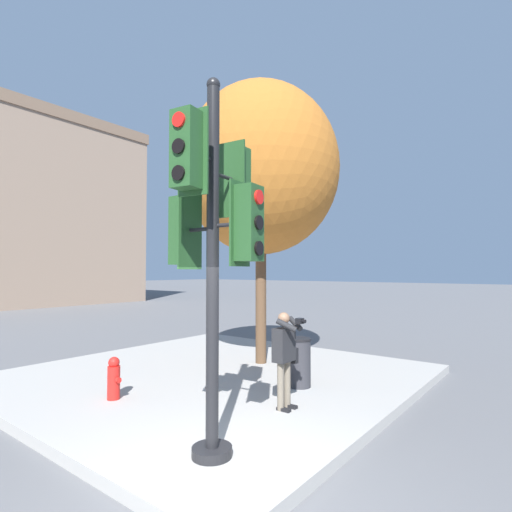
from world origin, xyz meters
name	(u,v)px	position (x,y,z in m)	size (l,w,h in m)	color
sidewalk_corner	(213,377)	(3.50, 3.50, 0.09)	(8.00, 8.00, 0.17)	#9E9B96
traffic_signal_pole	(214,228)	(0.59, 0.70, 2.99)	(1.38, 1.38, 4.73)	black
person_photographer	(285,351)	(2.56, 0.95, 1.11)	(0.58, 0.54, 1.59)	black
street_tree	(261,170)	(4.93, 3.25, 5.01)	(3.91, 3.91, 6.99)	brown
fire_hydrant	(114,378)	(1.09, 3.62, 0.54)	(0.22, 0.28, 0.75)	red
trash_bin	(299,362)	(3.77, 1.42, 0.65)	(0.47, 0.47, 0.95)	#2D2D33
building_right	(18,212)	(9.52, 29.66, 6.85)	(15.55, 10.85, 13.68)	gray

